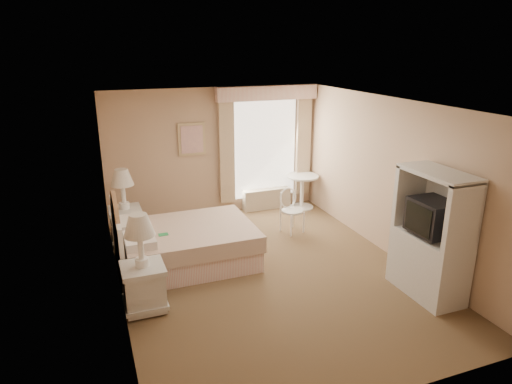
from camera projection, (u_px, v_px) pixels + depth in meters
name	position (u px, v px, depth m)	size (l,w,h in m)	color
room	(268.00, 193.00, 6.45)	(4.21, 5.51, 2.51)	brown
window	(266.00, 145.00, 9.13)	(2.05, 0.22, 2.51)	white
framed_art	(192.00, 139.00, 8.61)	(0.52, 0.04, 0.62)	tan
bed	(181.00, 244.00, 7.02)	(2.07, 1.55, 1.37)	#DC978F
nightstand_near	(143.00, 275.00, 5.74)	(0.53, 0.53, 1.29)	silver
nightstand_far	(125.00, 216.00, 7.75)	(0.53, 0.53, 1.28)	silver
round_table	(302.00, 186.00, 9.41)	(0.66, 0.66, 0.70)	white
cafe_chair	(290.00, 207.00, 8.22)	(0.48, 0.48, 0.81)	white
armoire	(431.00, 245.00, 6.06)	(0.52, 1.04, 1.74)	silver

